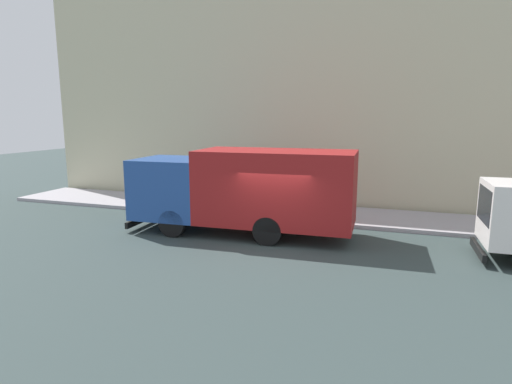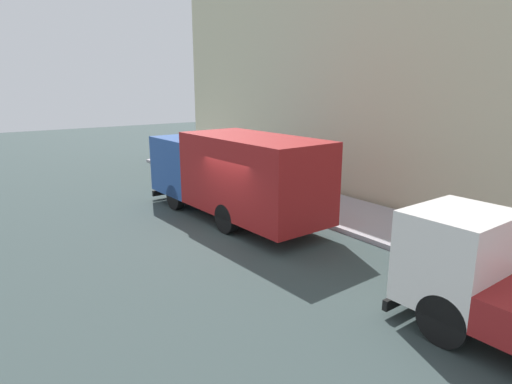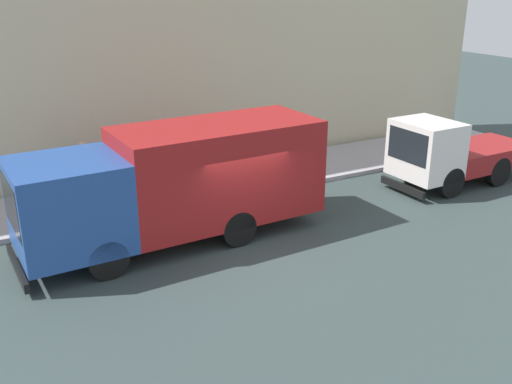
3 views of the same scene
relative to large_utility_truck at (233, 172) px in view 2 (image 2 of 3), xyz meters
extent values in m
plane|color=#334140|center=(-0.97, -1.50, -1.75)|extent=(80.00, 80.00, 0.00)
cube|color=#A5A0A6|center=(3.74, -1.50, -1.67)|extent=(3.42, 30.00, 0.16)
cube|color=beige|center=(5.94, -1.50, 3.80)|extent=(0.50, 30.00, 11.10)
cube|color=#244A99|center=(-0.11, 2.92, -0.11)|extent=(2.67, 2.74, 2.26)
cube|color=black|center=(-0.16, 4.23, 0.16)|extent=(2.16, 0.14, 1.27)
cube|color=maroon|center=(0.05, -1.21, 0.09)|extent=(2.78, 5.72, 2.67)
cube|color=black|center=(-0.16, 4.31, -1.47)|extent=(2.47, 0.21, 0.24)
cylinder|color=black|center=(-1.23, 2.35, -1.25)|extent=(0.34, 1.02, 1.01)
cylinder|color=black|center=(1.05, 2.44, -1.25)|extent=(0.34, 1.02, 1.01)
cylinder|color=black|center=(-1.09, -1.25, -1.25)|extent=(0.34, 1.02, 1.01)
cylinder|color=black|center=(1.18, -1.17, -1.25)|extent=(0.34, 1.02, 1.01)
cube|color=white|center=(-0.25, -8.80, -0.27)|extent=(2.13, 1.76, 1.92)
cube|color=black|center=(-0.27, -7.96, -0.04)|extent=(1.76, 0.10, 1.07)
cube|color=black|center=(-0.27, -7.88, -1.46)|extent=(2.02, 0.16, 0.24)
cylinder|color=black|center=(-1.15, -9.16, -1.23)|extent=(0.32, 1.04, 1.04)
cylinder|color=black|center=(0.65, -9.12, -1.23)|extent=(0.32, 1.04, 1.04)
cylinder|color=black|center=(4.95, 1.44, -1.15)|extent=(0.39, 0.39, 0.88)
cylinder|color=#2C2635|center=(4.95, 1.44, -0.42)|extent=(0.53, 0.53, 0.57)
sphere|color=tan|center=(4.95, 1.44, -0.02)|extent=(0.23, 0.23, 0.23)
camera|label=1|loc=(-14.38, -5.35, 2.63)|focal=29.44mm
camera|label=2|loc=(-8.40, -13.08, 3.14)|focal=30.42mm
camera|label=3|loc=(-13.97, 5.21, 5.14)|focal=40.59mm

